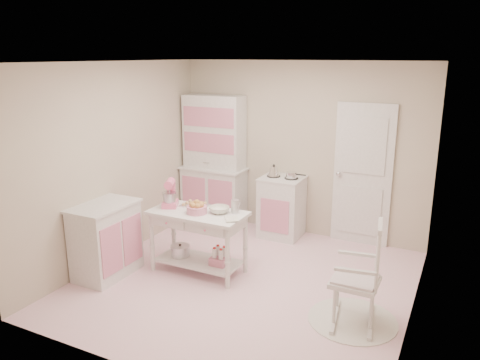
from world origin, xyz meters
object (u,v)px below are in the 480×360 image
hutch (213,161)px  stove (282,207)px  rocking_chair (356,272)px  stand_mixer (170,194)px  bread_basket (197,210)px  work_table (198,242)px  base_cabinet (106,240)px

hutch → stove: bearing=-2.4°
stove → rocking_chair: rocking_chair is taller
stand_mixer → bread_basket: (0.44, -0.07, -0.12)m
rocking_chair → stand_mixer: 2.50m
hutch → work_table: size_ratio=1.73×
stove → stand_mixer: (-0.91, -1.58, 0.51)m
rocking_chair → stand_mixer: stand_mixer is taller
work_table → stand_mixer: (-0.42, 0.02, 0.57)m
stove → stand_mixer: 1.90m
stove → bread_basket: bearing=-105.8°
hutch → work_table: hutch is taller
work_table → bread_basket: size_ratio=4.80×
hutch → stand_mixer: size_ratio=6.12×
stove → work_table: (-0.49, -1.60, -0.06)m
hutch → rocking_chair: bearing=-35.2°
rocking_chair → stand_mixer: bearing=163.7°
base_cabinet → bread_basket: 1.19m
hutch → rocking_chair: 3.39m
hutch → bread_basket: hutch is taller
stove → rocking_chair: (1.54, -1.88, 0.09)m
hutch → rocking_chair: (2.74, -1.93, -0.49)m
base_cabinet → stand_mixer: 0.97m
stove → stand_mixer: stand_mixer is taller
rocking_chair → work_table: size_ratio=0.92×
base_cabinet → work_table: size_ratio=0.77×
stand_mixer → base_cabinet: bearing=-157.5°
rocking_chair → bread_basket: (-2.01, 0.23, 0.30)m
work_table → stand_mixer: bearing=177.3°
base_cabinet → bread_basket: bearing=28.2°
stove → hutch: bearing=177.6°
rocking_chair → bread_basket: bearing=164.1°
stove → bread_basket: size_ratio=3.68×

